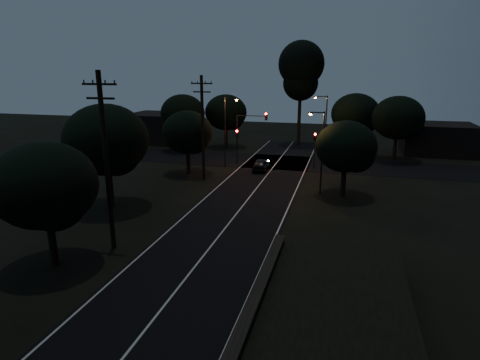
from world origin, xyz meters
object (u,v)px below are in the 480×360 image
Objects in this scene: utility_pole_far at (203,127)px; signal_right at (315,144)px; streetlight_b at (324,124)px; streetlight_c at (321,147)px; car at (261,164)px; tall_pine at (301,70)px; signal_left at (237,140)px; signal_mast at (251,128)px; utility_pole_mid at (106,160)px; streetlight_a at (226,127)px.

signal_right is (10.60, 7.99, -2.65)m from utility_pole_far.
streetlight_b is 14.01m from streetlight_c.
car is at bearing 47.86° from utility_pole_far.
streetlight_c is at bearing -79.07° from tall_pine.
signal_mast is at bearing 0.13° from signal_left.
streetlight_c is (11.83, 15.00, -1.39)m from utility_pole_mid.
streetlight_c is at bearing -9.60° from utility_pole_far.
streetlight_b is at bearing -68.62° from tall_pine.
utility_pole_far is at bearing 170.40° from streetlight_c.
utility_pole_far reaches higher than streetlight_a.
signal_right is at bearing -0.03° from signal_mast.
car is (1.82, -2.58, -3.67)m from signal_mast.
utility_pole_far is 2.68× the size of car.
utility_pole_far is at bearing -111.11° from signal_mast.
tall_pine is at bearing -99.79° from car.
utility_pole_far is 16.51m from streetlight_b.
signal_right is 4.45m from streetlight_b.
signal_right is (9.20, 0.00, 0.00)m from signal_left.
tall_pine reaches higher than streetlight_c.
car is at bearing -7.90° from streetlight_a.
streetlight_a is 1.07× the size of streetlight_c.
utility_pole_mid is 23.50m from car.
tall_pine is 17.94m from signal_left.
signal_mast is 0.83× the size of streetlight_c.
signal_mast is at bearing -154.01° from streetlight_b.
streetlight_b reaches higher than car.
streetlight_b is at bearing 80.00° from signal_right.
utility_pole_mid is 40.94m from tall_pine.
utility_pole_far is 2.56× the size of signal_right.
signal_left is 1.00× the size of signal_right.
utility_pole_mid is 2.81× the size of car.
utility_pole_far is 12.05m from streetlight_c.
utility_pole_mid is at bearing -97.04° from signal_mast.
streetlight_c is at bearing 51.74° from utility_pole_mid.
utility_pole_far reaches higher than car.
utility_pole_far reaches higher than signal_right.
signal_right is 7.66m from signal_mast.
utility_pole_mid is 19.15m from streetlight_c.
streetlight_a is 13.72m from streetlight_c.
streetlight_c is (8.74, -9.99, 0.01)m from signal_mast.
utility_pole_mid is 1.05× the size of utility_pole_far.
tall_pine is 3.69× the size of signal_left.
streetlight_a and streetlight_b have the same top height.
utility_pole_far reaches higher than signal_mast.
tall_pine is 3.87× the size of car.
streetlight_b is (8.22, 4.01, 0.30)m from signal_mast.
utility_pole_mid is 2.68× the size of signal_right.
signal_right is 10.26m from streetlight_a.
signal_mast reaches higher than car.
utility_pole_mid is 25.19m from signal_left.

